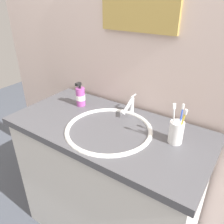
{
  "coord_description": "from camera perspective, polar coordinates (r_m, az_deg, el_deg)",
  "views": [
    {
      "loc": [
        0.59,
        -0.83,
        1.48
      ],
      "look_at": [
        0.03,
        0.0,
        0.94
      ],
      "focal_mm": 36.37,
      "sensor_mm": 36.0,
      "label": 1
    }
  ],
  "objects": [
    {
      "name": "soap_dispenser",
      "position": [
        1.4,
        -7.92,
        3.89
      ],
      "size": [
        0.06,
        0.06,
        0.15
      ],
      "color": "#B24CA5",
      "rests_on": "vanity_counter"
    },
    {
      "name": "sink_basin",
      "position": [
        1.19,
        -0.82,
        -5.9
      ],
      "size": [
        0.45,
        0.45,
        0.11
      ],
      "color": "white",
      "rests_on": "vanity_counter"
    },
    {
      "name": "toothbrush_blue",
      "position": [
        1.08,
        16.84,
        -2.03
      ],
      "size": [
        0.01,
        0.03,
        0.18
      ],
      "color": "blue",
      "rests_on": "toothbrush_cup"
    },
    {
      "name": "toothbrush_yellow",
      "position": [
        1.05,
        17.11,
        -3.0
      ],
      "size": [
        0.04,
        0.02,
        0.18
      ],
      "color": "yellow",
      "rests_on": "toothbrush_cup"
    },
    {
      "name": "vanity_counter",
      "position": [
        1.46,
        -0.95,
        -17.72
      ],
      "size": [
        1.07,
        0.53,
        0.85
      ],
      "color": "silver",
      "rests_on": "ground"
    },
    {
      "name": "toothbrush_cup",
      "position": [
        1.09,
        15.79,
        -4.92
      ],
      "size": [
        0.07,
        0.07,
        0.11
      ],
      "primitive_type": "cylinder",
      "color": "white",
      "rests_on": "vanity_counter"
    },
    {
      "name": "faucet",
      "position": [
        1.3,
        4.6,
        1.7
      ],
      "size": [
        0.02,
        0.14,
        0.1
      ],
      "color": "silver",
      "rests_on": "sink_basin"
    },
    {
      "name": "tiled_wall_back",
      "position": [
        1.31,
        6.84,
        15.77
      ],
      "size": [
        2.27,
        0.04,
        2.4
      ],
      "primitive_type": "cube",
      "color": "beige",
      "rests_on": "ground"
    },
    {
      "name": "toothbrush_white",
      "position": [
        1.04,
        15.2,
        -2.27
      ],
      "size": [
        0.02,
        0.03,
        0.2
      ],
      "color": "white",
      "rests_on": "toothbrush_cup"
    }
  ]
}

